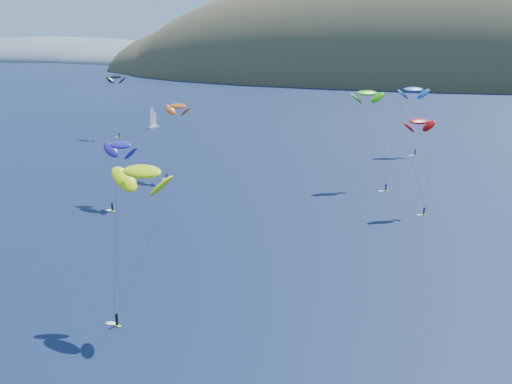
% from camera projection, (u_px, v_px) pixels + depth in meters
% --- Properties ---
extents(island, '(730.00, 300.00, 210.00)m').
position_uv_depth(island, '(483.00, 90.00, 587.35)').
color(island, '#3D3526').
rests_on(island, ground).
extents(headland, '(460.00, 250.00, 60.00)m').
position_uv_depth(headland, '(78.00, 61.00, 894.55)').
color(headland, slate).
rests_on(headland, ground).
extents(sailboat, '(7.89, 6.81, 9.71)m').
position_uv_depth(sailboat, '(153.00, 126.00, 300.14)').
color(sailboat, silver).
rests_on(sailboat, ground).
extents(kitesurfer_1, '(9.78, 10.56, 22.67)m').
position_uv_depth(kitesurfer_1, '(178.00, 106.00, 201.75)').
color(kitesurfer_1, '#DFEE1A').
rests_on(kitesurfer_1, ground).
extents(kitesurfer_2, '(11.95, 10.96, 24.93)m').
position_uv_depth(kitesurfer_2, '(142.00, 172.00, 104.22)').
color(kitesurfer_2, '#DFEE1A').
rests_on(kitesurfer_2, ground).
extents(kitesurfer_3, '(12.62, 13.34, 27.33)m').
position_uv_depth(kitesurfer_3, '(367.00, 93.00, 191.41)').
color(kitesurfer_3, '#DFEE1A').
rests_on(kitesurfer_3, ground).
extents(kitesurfer_4, '(11.52, 10.32, 24.38)m').
position_uv_depth(kitesurfer_4, '(413.00, 89.00, 238.24)').
color(kitesurfer_4, '#DFEE1A').
rests_on(kitesurfer_4, ground).
extents(kitesurfer_9, '(8.51, 9.32, 23.13)m').
position_uv_depth(kitesurfer_9, '(419.00, 122.00, 164.57)').
color(kitesurfer_9, '#DFEE1A').
rests_on(kitesurfer_9, ground).
extents(kitesurfer_10, '(11.95, 13.85, 17.33)m').
position_uv_depth(kitesurfer_10, '(120.00, 145.00, 172.44)').
color(kitesurfer_10, '#DFEE1A').
rests_on(kitesurfer_10, ground).
extents(kitesurfer_12, '(8.61, 7.36, 25.12)m').
position_uv_depth(kitesurfer_12, '(116.00, 77.00, 274.59)').
color(kitesurfer_12, '#DFEE1A').
rests_on(kitesurfer_12, ground).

